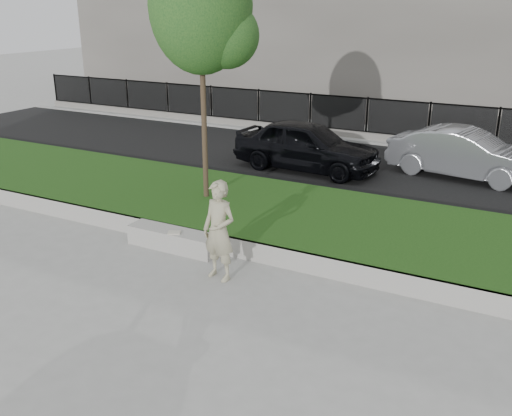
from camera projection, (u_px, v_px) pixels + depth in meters
The scene contains 12 objects.
ground at pixel (196, 275), 10.53m from camera, with size 90.00×90.00×0.00m, color gray.
grass_bank at pixel (269, 215), 12.96m from camera, with size 34.00×4.00×0.40m, color #0F350D.
grass_kerb at pixel (225, 245), 11.33m from camera, with size 34.00×0.08×0.40m, color gray.
street at pixel (349, 166), 17.59m from camera, with size 34.00×7.00×0.04m, color black.
far_pavement at pixel (389, 136), 21.32m from camera, with size 34.00×3.00×0.12m, color gray.
iron_fence at pixel (382, 129), 20.33m from camera, with size 32.00×0.30×1.50m.
stone_bench at pixel (173, 239), 11.61m from camera, with size 1.97×0.49×0.40m, color gray.
man at pixel (219, 231), 10.11m from camera, with size 0.67×0.44×1.84m, color tan.
book at pixel (174, 233), 11.37m from camera, with size 0.25×0.18×0.03m, color beige.
young_tree at pixel (205, 11), 12.19m from camera, with size 2.35×2.25×5.76m.
car_dark at pixel (307, 145), 16.85m from camera, with size 1.76×4.36×1.49m, color black.
car_silver at pixel (465, 154), 16.12m from camera, with size 1.47×4.21×1.39m, color gray.
Camera 1 is at (5.44, -7.87, 4.71)m, focal length 40.00 mm.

